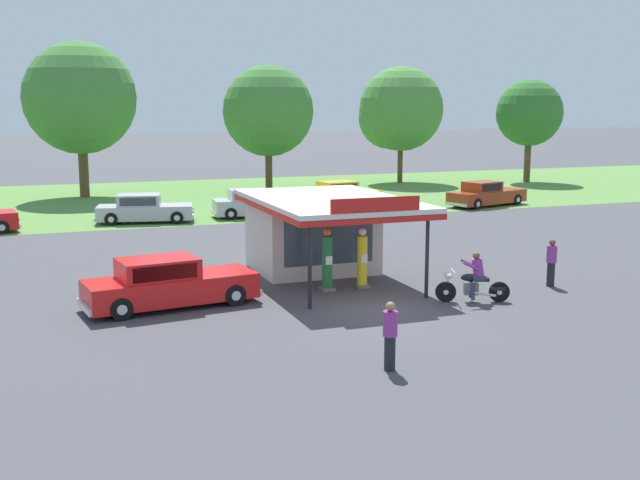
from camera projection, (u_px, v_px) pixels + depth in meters
ground_plane at (376, 308)px, 23.50m from camera, size 300.00×300.00×0.00m
grass_verge_strip at (187, 198)px, 51.21m from camera, size 120.00×24.00×0.01m
service_station_kiosk at (316, 227)px, 28.23m from camera, size 4.82×7.69×3.33m
gas_pump_nearside at (327, 262)px, 25.60m from camera, size 0.44×0.44×2.07m
gas_pump_offside at (362, 260)px, 26.03m from camera, size 0.44×0.44×2.01m
motorcycle_with_rider at (474, 281)px, 24.11m from camera, size 2.19×0.99×1.58m
featured_classic_sedan at (168, 284)px, 23.52m from camera, size 5.46×2.47×1.53m
parked_car_back_row_right at (144, 210)px, 40.45m from camera, size 5.24×2.74×1.47m
parked_car_back_row_far_left at (486, 195)px, 47.03m from camera, size 5.71×3.20×1.50m
parked_car_back_row_centre at (341, 195)px, 46.95m from camera, size 4.99×2.55×1.51m
parked_car_second_row_spare at (255, 204)px, 42.45m from camera, size 4.96×2.15×1.54m
bystander_standing_back_lot at (390, 334)px, 17.87m from camera, size 0.34×0.34×1.62m
bystander_chatting_near_pumps at (551, 262)px, 26.18m from camera, size 0.34×0.34×1.62m
tree_oak_centre at (530, 114)px, 60.79m from camera, size 5.17×5.17×8.00m
tree_oak_far_right at (81, 100)px, 50.65m from camera, size 7.26×7.26×10.09m
tree_oak_left at (268, 111)px, 55.26m from camera, size 6.44×6.44×8.82m
tree_oak_right at (398, 112)px, 60.37m from camera, size 6.54×6.51×8.97m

